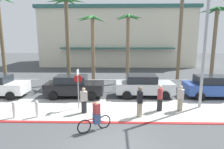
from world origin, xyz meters
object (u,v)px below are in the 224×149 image
pedestrian_2 (84,101)px  streetlight_curb (207,42)px  car_black_1 (74,86)px  palm_tree_6 (215,27)px  bollard_0 (37,109)px  palm_tree_2 (67,21)px  bollard_1 (14,109)px  palm_tree_4 (128,30)px  pedestrian_1 (140,103)px  palm_tree_3 (92,32)px  car_blue_3 (214,86)px  palm_tree_5 (182,14)px  stop_sign_bike_lane (78,83)px  cyclist_red_0 (96,117)px  pedestrian_0 (180,99)px  car_silver_2 (144,85)px  pedestrian_3 (160,99)px

pedestrian_2 → streetlight_curb: bearing=7.2°
car_black_1 → palm_tree_6: bearing=22.4°
bollard_0 → palm_tree_2: palm_tree_2 is taller
palm_tree_6 → pedestrian_2: palm_tree_6 is taller
palm_tree_2 → pedestrian_2: 10.01m
bollard_1 → palm_tree_4: 12.51m
streetlight_curb → pedestrian_1: 5.61m
palm_tree_3 → palm_tree_6: (11.97, 0.92, 0.58)m
palm_tree_4 → car_blue_3: bearing=-38.8°
streetlight_curb → palm_tree_5: bearing=82.2°
stop_sign_bike_lane → palm_tree_5: palm_tree_5 is taller
cyclist_red_0 → pedestrian_2: bearing=113.0°
stop_sign_bike_lane → palm_tree_5: size_ratio=0.28×
cyclist_red_0 → palm_tree_2: bearing=110.3°
palm_tree_4 → palm_tree_2: bearing=-175.6°
pedestrian_0 → palm_tree_2: bearing=139.7°
car_silver_2 → bollard_1: bearing=-151.0°
palm_tree_6 → car_black_1: palm_tree_6 is taller
car_black_1 → pedestrian_3: 6.60m
palm_tree_5 → palm_tree_6: palm_tree_5 is taller
stop_sign_bike_lane → car_blue_3: stop_sign_bike_lane is taller
car_black_1 → pedestrian_2: size_ratio=2.76×
bollard_1 → pedestrian_3: size_ratio=0.60×
car_black_1 → pedestrian_1: size_ratio=2.44×
palm_tree_6 → car_blue_3: bearing=-113.2°
palm_tree_5 → cyclist_red_0: size_ratio=5.78×
stop_sign_bike_lane → streetlight_curb: bearing=1.2°
streetlight_curb → palm_tree_4: size_ratio=1.10×
palm_tree_2 → palm_tree_5: (11.54, 1.89, 0.80)m
bollard_1 → car_black_1: (2.56, 4.10, 0.35)m
palm_tree_4 → cyclist_red_0: (-2.16, -10.65, -4.53)m
bollard_1 → streetlight_curb: size_ratio=0.13×
pedestrian_2 → pedestrian_1: bearing=-9.0°
car_blue_3 → cyclist_red_0: size_ratio=2.79×
palm_tree_2 → cyclist_red_0: (3.78, -10.19, -5.42)m
palm_tree_5 → pedestrian_2: bearing=-131.5°
car_black_1 → palm_tree_5: bearing=33.4°
car_black_1 → cyclist_red_0: bearing=-67.7°
palm_tree_4 → car_blue_3: 9.16m
stop_sign_bike_lane → bollard_1: size_ratio=2.56×
car_silver_2 → pedestrian_3: bearing=-79.2°
bollard_1 → cyclist_red_0: size_ratio=0.64×
palm_tree_5 → pedestrian_2: size_ratio=5.70×
cyclist_red_0 → pedestrian_0: 5.71m
pedestrian_3 → palm_tree_2: bearing=135.1°
palm_tree_4 → car_black_1: 8.06m
bollard_0 → car_blue_3: (11.98, 4.06, 0.35)m
palm_tree_3 → pedestrian_0: (6.30, -7.17, -4.27)m
stop_sign_bike_lane → cyclist_red_0: (1.43, -3.03, -0.98)m
cyclist_red_0 → pedestrian_1: bearing=36.1°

